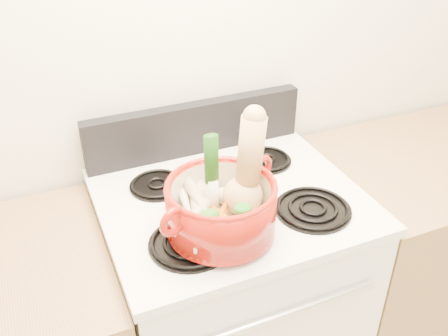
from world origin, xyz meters
name	(u,v)px	position (x,y,z in m)	size (l,w,h in m)	color
wall_back	(188,49)	(0.00, 1.75, 1.30)	(3.50, 0.02, 2.60)	white
stove_body	(230,309)	(0.00, 1.40, 0.46)	(0.76, 0.65, 0.92)	white
cooktop	(231,200)	(0.00, 1.40, 0.93)	(0.78, 0.67, 0.03)	white
control_backsplash	(196,128)	(0.00, 1.70, 1.04)	(0.76, 0.05, 0.18)	black
oven_handle	(282,315)	(0.00, 1.06, 0.78)	(0.02, 0.02, 0.60)	silver
burner_front_left	(190,242)	(-0.19, 1.24, 0.96)	(0.22, 0.22, 0.02)	black
burner_front_right	(313,208)	(0.19, 1.24, 0.96)	(0.22, 0.22, 0.02)	black
burner_back_left	(157,184)	(-0.19, 1.54, 0.96)	(0.17, 0.17, 0.02)	black
burner_back_right	(266,159)	(0.19, 1.54, 0.96)	(0.17, 0.17, 0.02)	black
dutch_oven	(221,208)	(-0.10, 1.25, 1.04)	(0.29, 0.29, 0.14)	maroon
pot_handle_left	(173,222)	(-0.25, 1.18, 1.09)	(0.08, 0.08, 0.02)	maroon
pot_handle_right	(262,168)	(0.05, 1.31, 1.09)	(0.08, 0.08, 0.02)	maroon
squash	(244,167)	(-0.02, 1.27, 1.14)	(0.12, 0.12, 0.28)	tan
leek	(212,175)	(-0.11, 1.29, 1.12)	(0.04, 0.04, 0.25)	silver
ginger	(225,196)	(-0.05, 1.32, 1.02)	(0.08, 0.06, 0.04)	tan
parsnip_0	(203,206)	(-0.13, 1.30, 1.02)	(0.04, 0.04, 0.23)	beige
parsnip_1	(197,220)	(-0.17, 1.24, 1.03)	(0.04, 0.04, 0.21)	beige
parsnip_2	(201,199)	(-0.13, 1.31, 1.03)	(0.04, 0.04, 0.17)	beige
parsnip_3	(195,213)	(-0.17, 1.25, 1.04)	(0.04, 0.04, 0.18)	beige
parsnip_4	(185,199)	(-0.17, 1.32, 1.04)	(0.04, 0.04, 0.18)	beige
parsnip_5	(201,204)	(-0.14, 1.28, 1.05)	(0.04, 0.04, 0.20)	beige
carrot_0	(214,227)	(-0.13, 1.21, 1.02)	(0.03, 0.03, 0.15)	red
carrot_1	(219,226)	(-0.12, 1.20, 1.02)	(0.03, 0.03, 0.14)	#D95C0A
carrot_2	(220,217)	(-0.11, 1.23, 1.03)	(0.04, 0.04, 0.19)	#D5670A
carrot_3	(219,220)	(-0.12, 1.21, 1.03)	(0.03, 0.03, 0.16)	orange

